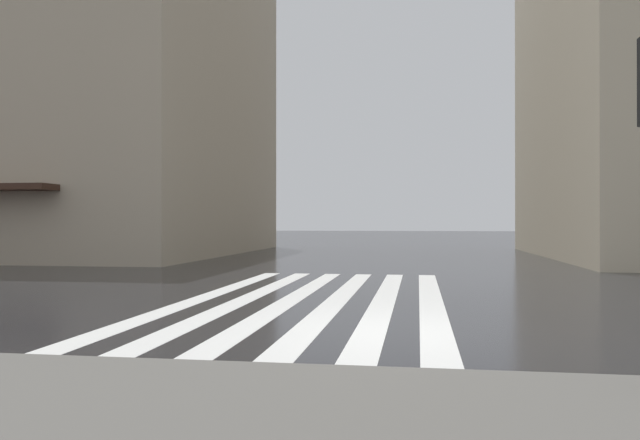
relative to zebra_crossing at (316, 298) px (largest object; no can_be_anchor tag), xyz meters
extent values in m
plane|color=black|center=(-4.00, -2.00, 0.00)|extent=(220.00, 220.00, 0.00)
cube|color=silver|center=(0.00, -2.50, 0.00)|extent=(13.00, 0.50, 0.01)
cube|color=silver|center=(0.00, -1.50, 0.00)|extent=(13.00, 0.50, 0.01)
cube|color=silver|center=(0.00, -0.50, 0.00)|extent=(13.00, 0.50, 0.01)
cube|color=silver|center=(0.00, 0.50, 0.00)|extent=(13.00, 0.50, 0.01)
cube|color=silver|center=(0.00, 1.50, 0.00)|extent=(13.00, 0.50, 0.01)
cube|color=silver|center=(0.00, 2.50, 0.00)|extent=(13.00, 0.50, 0.01)
camera|label=1|loc=(-13.73, -2.22, 1.68)|focal=35.41mm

